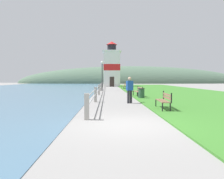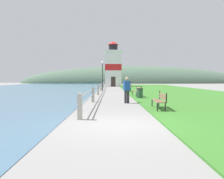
# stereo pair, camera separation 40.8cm
# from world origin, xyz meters

# --- Properties ---
(ground_plane) EXTENTS (160.00, 160.00, 0.00)m
(ground_plane) POSITION_xyz_m (0.00, 0.00, 0.00)
(ground_plane) COLOR gray
(grass_verge) EXTENTS (12.00, 59.18, 0.06)m
(grass_verge) POSITION_xyz_m (7.57, 19.73, 0.03)
(grass_verge) COLOR #387528
(grass_verge) RESTS_ON ground_plane
(seawall_railing) EXTENTS (0.18, 32.72, 1.04)m
(seawall_railing) POSITION_xyz_m (-1.47, 17.27, 0.62)
(seawall_railing) COLOR #A8A399
(seawall_railing) RESTS_ON ground_plane
(park_bench_near) EXTENTS (0.58, 1.94, 0.94)m
(park_bench_near) POSITION_xyz_m (2.30, 3.66, 0.54)
(park_bench_near) COLOR brown
(park_bench_near) RESTS_ON ground_plane
(park_bench_midway) EXTENTS (0.63, 1.95, 0.94)m
(park_bench_midway) POSITION_xyz_m (2.16, 11.92, 0.54)
(park_bench_midway) COLOR brown
(park_bench_midway) RESTS_ON ground_plane
(park_bench_far) EXTENTS (0.52, 1.82, 0.94)m
(park_bench_far) POSITION_xyz_m (2.12, 19.59, 0.54)
(park_bench_far) COLOR brown
(park_bench_far) RESTS_ON ground_plane
(park_bench_by_lighthouse) EXTENTS (0.59, 1.90, 0.94)m
(park_bench_by_lighthouse) POSITION_xyz_m (2.05, 26.61, 0.54)
(park_bench_by_lighthouse) COLOR brown
(park_bench_by_lighthouse) RESTS_ON ground_plane
(lighthouse) EXTENTS (3.85, 3.85, 9.37)m
(lighthouse) POSITION_xyz_m (0.32, 38.23, 4.12)
(lighthouse) COLOR white
(lighthouse) RESTS_ON ground_plane
(person_strolling) EXTENTS (0.48, 0.36, 1.73)m
(person_strolling) POSITION_xyz_m (0.82, 6.73, 0.94)
(person_strolling) COLOR #28282D
(person_strolling) RESTS_ON ground_plane
(trash_bin) EXTENTS (0.54, 0.54, 0.84)m
(trash_bin) POSITION_xyz_m (2.11, 10.02, 0.42)
(trash_bin) COLOR #2D5138
(trash_bin) RESTS_ON ground_plane
(lamp_post) EXTENTS (0.36, 0.36, 3.96)m
(lamp_post) POSITION_xyz_m (-1.32, 21.70, 2.74)
(lamp_post) COLOR #333338
(lamp_post) RESTS_ON ground_plane
(distant_hillside) EXTENTS (80.00, 16.00, 12.00)m
(distant_hillside) POSITION_xyz_m (8.00, 69.45, 0.00)
(distant_hillside) COLOR #4C6651
(distant_hillside) RESTS_ON ground_plane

